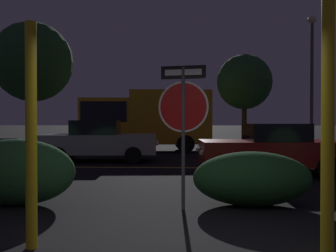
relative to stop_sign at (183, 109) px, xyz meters
The scene contains 12 objects.
road_center_stripe 5.91m from the stop_sign, 91.28° to the left, with size 37.04×0.12×0.01m, color gold.
stop_sign is the anchor object (origin of this frame).
yellow_pole_left 2.70m from the stop_sign, 131.66° to the right, with size 0.13×0.13×2.65m, color yellow.
yellow_pole_right 2.69m from the stop_sign, 54.46° to the right, with size 0.14×0.14×3.39m, color yellow.
hedge_bush_1 3.17m from the stop_sign, behind, with size 2.09×0.99×1.17m, color #2D6633.
hedge_bush_2 1.75m from the stop_sign, 15.32° to the left, with size 2.08×1.13×0.96m, color #1E4C23.
passing_car_2 8.14m from the stop_sign, 112.79° to the left, with size 4.39×2.21×1.52m.
passing_car_3 4.98m from the stop_sign, 59.71° to the left, with size 4.04×2.12×1.42m.
delivery_truck 12.32m from the stop_sign, 99.02° to the left, with size 6.43×2.74×2.99m.
street_lamp 13.66m from the stop_sign, 62.68° to the left, with size 0.42×0.42×6.58m.
tree_0 17.36m from the stop_sign, 120.24° to the left, with size 4.52×4.52×7.14m.
tree_1 18.30m from the stop_sign, 77.62° to the left, with size 3.50×3.50×5.75m.
Camera 1 is at (0.13, -4.13, 1.49)m, focal length 40.00 mm.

